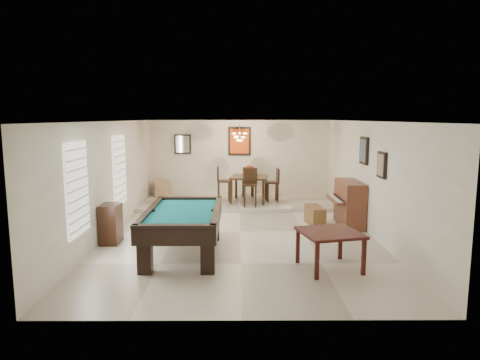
{
  "coord_description": "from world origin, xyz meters",
  "views": [
    {
      "loc": [
        -0.05,
        -9.87,
        2.68
      ],
      "look_at": [
        0.0,
        0.6,
        1.15
      ],
      "focal_mm": 32.0,
      "sensor_mm": 36.0,
      "label": 1
    }
  ],
  "objects_px": {
    "dining_chair_west": "(224,184)",
    "square_table": "(329,250)",
    "dining_chair_south": "(250,188)",
    "dining_chair_north": "(248,182)",
    "dining_chair_east": "(272,185)",
    "flower_vase": "(249,169)",
    "dining_table": "(249,187)",
    "pool_table": "(184,233)",
    "piano_bench": "(315,216)",
    "corner_bench": "(161,188)",
    "chandelier": "(240,134)",
    "apothecary_chest": "(111,224)",
    "upright_piano": "(344,203)"
  },
  "relations": [
    {
      "from": "dining_chair_east",
      "to": "square_table",
      "type": "bearing_deg",
      "value": 0.9
    },
    {
      "from": "upright_piano",
      "to": "flower_vase",
      "type": "height_order",
      "value": "flower_vase"
    },
    {
      "from": "piano_bench",
      "to": "chandelier",
      "type": "bearing_deg",
      "value": 126.59
    },
    {
      "from": "square_table",
      "to": "piano_bench",
      "type": "relative_size",
      "value": 1.18
    },
    {
      "from": "dining_chair_west",
      "to": "chandelier",
      "type": "bearing_deg",
      "value": -79.18
    },
    {
      "from": "upright_piano",
      "to": "piano_bench",
      "type": "xyz_separation_m",
      "value": [
        -0.71,
        0.07,
        -0.32
      ]
    },
    {
      "from": "dining_chair_east",
      "to": "corner_bench",
      "type": "bearing_deg",
      "value": -111.02
    },
    {
      "from": "square_table",
      "to": "dining_chair_north",
      "type": "relative_size",
      "value": 0.99
    },
    {
      "from": "dining_chair_west",
      "to": "square_table",
      "type": "bearing_deg",
      "value": -164.7
    },
    {
      "from": "dining_chair_south",
      "to": "corner_bench",
      "type": "height_order",
      "value": "dining_chair_south"
    },
    {
      "from": "dining_chair_north",
      "to": "pool_table",
      "type": "bearing_deg",
      "value": 69.74
    },
    {
      "from": "upright_piano",
      "to": "dining_chair_west",
      "type": "height_order",
      "value": "dining_chair_west"
    },
    {
      "from": "corner_bench",
      "to": "chandelier",
      "type": "xyz_separation_m",
      "value": [
        2.6,
        -0.91,
        1.84
      ]
    },
    {
      "from": "dining_chair_south",
      "to": "flower_vase",
      "type": "bearing_deg",
      "value": 93.9
    },
    {
      "from": "pool_table",
      "to": "dining_chair_north",
      "type": "distance_m",
      "value": 5.67
    },
    {
      "from": "dining_table",
      "to": "dining_chair_north",
      "type": "height_order",
      "value": "dining_chair_north"
    },
    {
      "from": "apothecary_chest",
      "to": "dining_chair_east",
      "type": "distance_m",
      "value": 5.51
    },
    {
      "from": "dining_chair_south",
      "to": "dining_chair_north",
      "type": "distance_m",
      "value": 1.45
    },
    {
      "from": "square_table",
      "to": "dining_chair_south",
      "type": "bearing_deg",
      "value": 104.69
    },
    {
      "from": "apothecary_chest",
      "to": "chandelier",
      "type": "bearing_deg",
      "value": 56.01
    },
    {
      "from": "upright_piano",
      "to": "pool_table",
      "type": "bearing_deg",
      "value": -148.56
    },
    {
      "from": "upright_piano",
      "to": "corner_bench",
      "type": "bearing_deg",
      "value": 145.92
    },
    {
      "from": "square_table",
      "to": "chandelier",
      "type": "xyz_separation_m",
      "value": [
        -1.58,
        5.72,
        1.86
      ]
    },
    {
      "from": "square_table",
      "to": "chandelier",
      "type": "relative_size",
      "value": 1.65
    },
    {
      "from": "dining_chair_south",
      "to": "dining_chair_west",
      "type": "height_order",
      "value": "dining_chair_south"
    },
    {
      "from": "flower_vase",
      "to": "chandelier",
      "type": "bearing_deg",
      "value": 158.02
    },
    {
      "from": "dining_chair_east",
      "to": "chandelier",
      "type": "distance_m",
      "value": 1.86
    },
    {
      "from": "dining_table",
      "to": "flower_vase",
      "type": "relative_size",
      "value": 4.96
    },
    {
      "from": "flower_vase",
      "to": "corner_bench",
      "type": "bearing_deg",
      "value": 160.51
    },
    {
      "from": "dining_chair_south",
      "to": "dining_chair_east",
      "type": "height_order",
      "value": "dining_chair_south"
    },
    {
      "from": "dining_chair_south",
      "to": "dining_chair_north",
      "type": "bearing_deg",
      "value": 94.32
    },
    {
      "from": "piano_bench",
      "to": "flower_vase",
      "type": "xyz_separation_m",
      "value": [
        -1.6,
        2.43,
        0.9
      ]
    },
    {
      "from": "square_table",
      "to": "dining_chair_west",
      "type": "bearing_deg",
      "value": 110.28
    },
    {
      "from": "dining_chair_north",
      "to": "upright_piano",
      "type": "bearing_deg",
      "value": 119.97
    },
    {
      "from": "apothecary_chest",
      "to": "dining_chair_south",
      "type": "distance_m",
      "value": 4.5
    },
    {
      "from": "piano_bench",
      "to": "apothecary_chest",
      "type": "relative_size",
      "value": 0.99
    },
    {
      "from": "pool_table",
      "to": "chandelier",
      "type": "xyz_separation_m",
      "value": [
        1.12,
        4.9,
        1.77
      ]
    },
    {
      "from": "square_table",
      "to": "dining_chair_east",
      "type": "distance_m",
      "value": 5.63
    },
    {
      "from": "square_table",
      "to": "upright_piano",
      "type": "distance_m",
      "value": 3.27
    },
    {
      "from": "pool_table",
      "to": "dining_chair_east",
      "type": "height_order",
      "value": "dining_chair_east"
    },
    {
      "from": "upright_piano",
      "to": "apothecary_chest",
      "type": "bearing_deg",
      "value": -164.37
    },
    {
      "from": "square_table",
      "to": "piano_bench",
      "type": "distance_m",
      "value": 3.19
    },
    {
      "from": "piano_bench",
      "to": "flower_vase",
      "type": "height_order",
      "value": "flower_vase"
    },
    {
      "from": "upright_piano",
      "to": "dining_table",
      "type": "height_order",
      "value": "upright_piano"
    },
    {
      "from": "pool_table",
      "to": "dining_chair_south",
      "type": "xyz_separation_m",
      "value": [
        1.43,
        4.05,
        0.24
      ]
    },
    {
      "from": "flower_vase",
      "to": "dining_table",
      "type": "bearing_deg",
      "value": 0.0
    },
    {
      "from": "dining_table",
      "to": "dining_chair_south",
      "type": "xyz_separation_m",
      "value": [
        0.01,
        -0.73,
        0.1
      ]
    },
    {
      "from": "pool_table",
      "to": "square_table",
      "type": "relative_size",
      "value": 2.63
    },
    {
      "from": "dining_chair_west",
      "to": "dining_chair_east",
      "type": "xyz_separation_m",
      "value": [
        1.48,
        0.01,
        -0.04
      ]
    },
    {
      "from": "apothecary_chest",
      "to": "square_table",
      "type": "bearing_deg",
      "value": -20.11
    }
  ]
}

